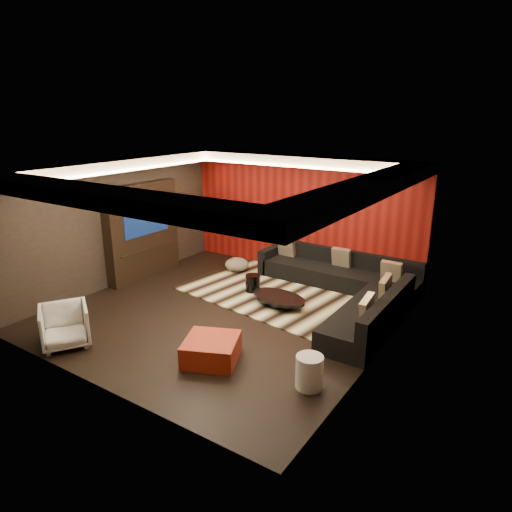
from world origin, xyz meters
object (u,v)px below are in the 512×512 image
Objects in this scene: white_side_table at (309,372)px; drum_stool at (253,283)px; armchair at (65,326)px; coffee_table at (279,301)px; orange_ottoman at (211,350)px; sectional_sofa at (348,289)px.

drum_stool is at bearing 136.47° from white_side_table.
armchair reaches higher than white_side_table.
coffee_table is at bearing -22.02° from drum_stool.
coffee_table is 2.47× the size of white_side_table.
sectional_sofa is (0.86, 3.41, 0.08)m from orange_ottoman.
sectional_sofa is at bearing 103.35° from white_side_table.
armchair is at bearing -109.65° from drum_stool.
orange_ottoman is at bearing -173.66° from white_side_table.
coffee_table is at bearing -0.51° from armchair.
drum_stool is 3.89m from armchair.
white_side_table is at bearing -50.41° from coffee_table.
armchair is at bearing -163.97° from white_side_table.
coffee_table is at bearing -134.53° from sectional_sofa.
armchair is 5.41m from sectional_sofa.
orange_ottoman is at bearing -85.69° from coffee_table.
drum_stool reaches higher than coffee_table.
sectional_sofa is (3.19, 4.36, -0.08)m from armchair.
coffee_table is 0.33× the size of sectional_sofa.
orange_ottoman is 0.22× the size of sectional_sofa.
white_side_table is at bearing -76.65° from sectional_sofa.
sectional_sofa is at bearing 20.49° from drum_stool.
white_side_table is at bearing -41.37° from armchair.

